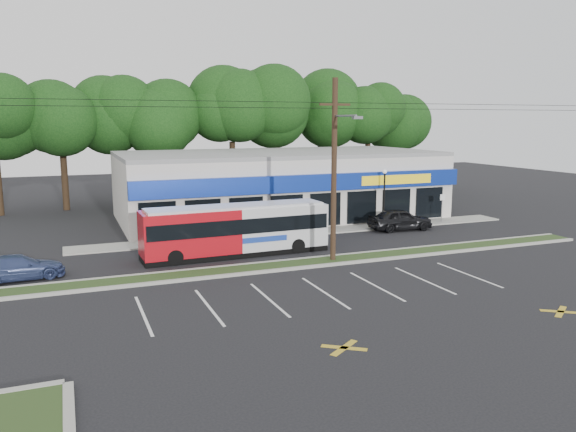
% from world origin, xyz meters
% --- Properties ---
extents(ground, '(120.00, 120.00, 0.00)m').
position_xyz_m(ground, '(0.00, 0.00, 0.00)').
color(ground, black).
rests_on(ground, ground).
extents(grass_strip, '(40.00, 1.60, 0.12)m').
position_xyz_m(grass_strip, '(0.00, 1.00, 0.06)').
color(grass_strip, '#213515').
rests_on(grass_strip, ground).
extents(curb_south, '(40.00, 0.25, 0.14)m').
position_xyz_m(curb_south, '(0.00, 0.15, 0.07)').
color(curb_south, '#9E9E93').
rests_on(curb_south, ground).
extents(curb_north, '(40.00, 0.25, 0.14)m').
position_xyz_m(curb_north, '(0.00, 1.85, 0.07)').
color(curb_north, '#9E9E93').
rests_on(curb_north, ground).
extents(sidewalk, '(32.00, 2.20, 0.10)m').
position_xyz_m(sidewalk, '(5.00, 9.00, 0.05)').
color(sidewalk, '#9E9E93').
rests_on(sidewalk, ground).
extents(strip_mall, '(25.00, 12.55, 5.30)m').
position_xyz_m(strip_mall, '(5.50, 15.91, 2.65)').
color(strip_mall, beige).
rests_on(strip_mall, ground).
extents(utility_pole, '(50.00, 2.77, 10.00)m').
position_xyz_m(utility_pole, '(2.83, 0.93, 5.41)').
color(utility_pole, black).
rests_on(utility_pole, ground).
extents(lamp_post, '(0.30, 0.30, 4.25)m').
position_xyz_m(lamp_post, '(11.00, 8.80, 2.67)').
color(lamp_post, black).
rests_on(lamp_post, ground).
extents(sign_post, '(0.45, 0.10, 2.23)m').
position_xyz_m(sign_post, '(16.00, 8.57, 1.56)').
color(sign_post, '#59595E').
rests_on(sign_post, ground).
extents(tree_line, '(46.76, 6.76, 11.83)m').
position_xyz_m(tree_line, '(4.00, 26.00, 8.42)').
color(tree_line, black).
rests_on(tree_line, ground).
extents(metrobus, '(10.99, 2.64, 2.94)m').
position_xyz_m(metrobus, '(-1.54, 4.50, 1.56)').
color(metrobus, '#AE0D16').
rests_on(metrobus, ground).
extents(car_dark, '(4.70, 2.17, 1.56)m').
position_xyz_m(car_dark, '(11.52, 7.40, 0.78)').
color(car_dark, black).
rests_on(car_dark, ground).
extents(car_blue, '(4.43, 2.19, 1.24)m').
position_xyz_m(car_blue, '(-13.00, 3.50, 0.62)').
color(car_blue, navy).
rests_on(car_blue, ground).
extents(pedestrian_a, '(0.77, 0.56, 1.93)m').
position_xyz_m(pedestrian_a, '(4.53, 7.30, 0.97)').
color(pedestrian_a, white).
rests_on(pedestrian_a, ground).
extents(pedestrian_b, '(0.84, 0.71, 1.54)m').
position_xyz_m(pedestrian_b, '(2.00, 7.79, 0.77)').
color(pedestrian_b, beige).
rests_on(pedestrian_b, ground).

